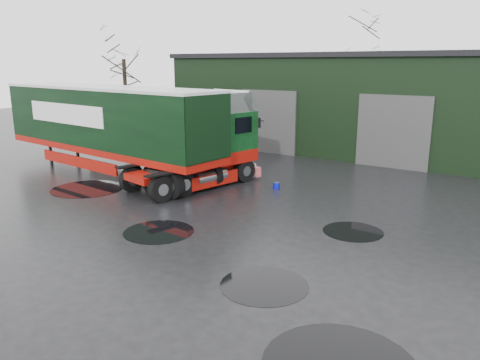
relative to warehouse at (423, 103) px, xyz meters
name	(u,v)px	position (x,y,z in m)	size (l,w,h in m)	color
ground	(205,233)	(-2.00, -20.00, -3.16)	(100.00, 100.00, 0.00)	black
warehouse	(423,103)	(0.00, 0.00, 0.00)	(32.40, 12.40, 6.30)	black
hero_tractor	(189,141)	(-6.50, -15.50, -0.96)	(3.00, 7.06, 4.39)	black
trailer_left	(107,130)	(-11.87, -15.78, -0.87)	(3.01, 14.70, 4.56)	silver
wash_bucket	(276,186)	(-2.95, -13.54, -3.01)	(0.31, 0.31, 0.29)	#080DAF
tree_left	(125,83)	(-19.00, -8.00, 1.09)	(4.40, 4.40, 8.50)	black
tree_back_a	(361,73)	(-8.00, 10.00, 1.59)	(4.40, 4.40, 9.50)	black
puddle_0	(159,232)	(-3.41, -20.80, -3.15)	(2.44, 2.44, 0.01)	black
puddle_1	(353,231)	(2.12, -16.95, -3.15)	(2.08, 2.08, 0.01)	black
puddle_2	(87,189)	(-10.16, -18.55, -3.15)	(3.30, 3.30, 0.01)	black
puddle_3	(264,285)	(1.71, -22.13, -3.15)	(2.35, 2.35, 0.01)	black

